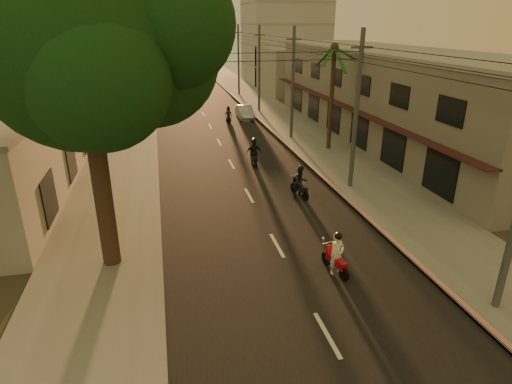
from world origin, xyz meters
TOP-DOWN VIEW (x-y plane):
  - ground at (0.00, 0.00)m, footprint 160.00×160.00m
  - road at (0.00, 20.00)m, footprint 10.00×140.00m
  - sidewalk_right at (7.50, 20.00)m, footprint 5.00×140.00m
  - sidewalk_left at (-7.50, 20.00)m, footprint 5.00×140.00m
  - curb_stripe at (5.10, 15.00)m, footprint 0.20×60.00m
  - shophouse_row at (13.95, 18.00)m, footprint 8.80×34.20m
  - left_building at (-13.98, 14.00)m, footprint 8.20×24.20m
  - broadleaf_tree at (-6.61, 2.14)m, footprint 9.60×8.70m
  - palm_tree at (8.00, 16.00)m, footprint 5.00×5.00m
  - utility_poles at (6.20, 20.00)m, footprint 1.20×48.26m
  - filler_right at (14.00, 45.00)m, footprint 8.00×14.00m
  - filler_left_near at (-14.00, 34.00)m, footprint 8.00×14.00m
  - filler_left_far at (-14.00, 52.00)m, footprint 8.00×14.00m
  - scooter_red at (1.66, -0.66)m, footprint 0.84×1.82m
  - scooter_mid_a at (2.78, 7.21)m, footprint 1.14×1.89m
  - scooter_mid_b at (1.48, 13.39)m, footprint 1.10×1.97m
  - scooter_far_a at (1.99, 27.26)m, footprint 0.94×1.62m
  - parked_car at (3.93, 28.68)m, footprint 1.55×4.11m

SIDE VIEW (x-z plane):
  - ground at x=0.00m, z-range 0.00..0.00m
  - road at x=0.00m, z-range 0.00..0.02m
  - sidewalk_right at x=7.50m, z-range 0.00..0.12m
  - sidewalk_left at x=-7.50m, z-range 0.00..0.12m
  - curb_stripe at x=5.10m, z-range 0.00..0.20m
  - parked_car at x=3.93m, z-range 0.00..1.34m
  - scooter_far_a at x=1.99m, z-range -0.07..1.53m
  - scooter_red at x=1.66m, z-range -0.10..1.70m
  - scooter_mid_a at x=2.78m, z-range -0.09..1.80m
  - scooter_mid_b at x=1.48m, z-range -0.11..1.83m
  - filler_left_near at x=-14.00m, z-range 0.00..4.40m
  - left_building at x=-13.98m, z-range 0.00..5.20m
  - filler_right at x=14.00m, z-range 0.00..6.00m
  - filler_left_far at x=-14.00m, z-range 0.00..7.00m
  - shophouse_row at x=13.95m, z-range 0.00..7.30m
  - utility_poles at x=6.20m, z-range 2.04..11.04m
  - palm_tree at x=8.00m, z-range 3.05..11.25m
  - broadleaf_tree at x=-6.61m, z-range 2.43..14.53m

